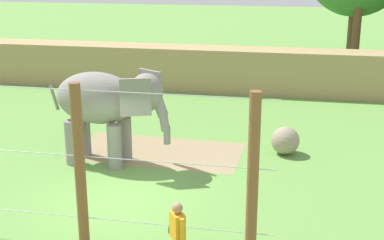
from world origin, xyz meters
name	(u,v)px	position (x,y,z in m)	size (l,w,h in m)	color
ground_plane	(121,198)	(0.00, 0.00, 0.00)	(120.00, 120.00, 0.00)	#609342
dirt_patch	(158,151)	(0.08, 3.75, 0.00)	(5.63, 2.94, 0.01)	#937F5B
embankment_wall	(203,68)	(0.00, 12.84, 1.05)	(36.00, 1.80, 2.09)	tan
elephant	(106,103)	(-1.23, 2.44, 1.99)	(4.06, 1.79, 3.01)	gray
enrichment_ball	(285,141)	(4.32, 4.34, 0.47)	(0.94, 0.94, 0.94)	gray
cable_fence	(81,167)	(-0.01, -2.55, 1.91)	(8.56, 0.25, 3.82)	brown
zookeeper	(178,236)	(2.36, -3.39, 0.93)	(0.44, 0.52, 1.67)	#232328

